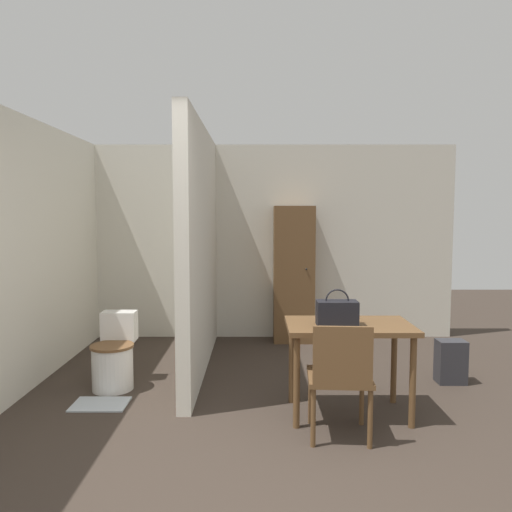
{
  "coord_description": "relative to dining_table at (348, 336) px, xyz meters",
  "views": [
    {
      "loc": [
        0.01,
        -2.56,
        1.62
      ],
      "look_at": [
        0.01,
        1.91,
        1.24
      ],
      "focal_mm": 35.0,
      "sensor_mm": 36.0,
      "label": 1
    }
  ],
  "objects": [
    {
      "name": "dining_table",
      "position": [
        0.0,
        0.0,
        0.0
      ],
      "size": [
        0.99,
        0.63,
        0.74
      ],
      "color": "brown",
      "rests_on": "ground_plane"
    },
    {
      "name": "toilet",
      "position": [
        -2.07,
        0.63,
        -0.36
      ],
      "size": [
        0.39,
        0.54,
        0.68
      ],
      "color": "white",
      "rests_on": "ground_plane"
    },
    {
      "name": "wooden_chair",
      "position": [
        -0.14,
        -0.46,
        -0.17
      ],
      "size": [
        0.48,
        0.48,
        0.86
      ],
      "rotation": [
        0.0,
        0.0,
        -0.06
      ],
      "color": "brown",
      "rests_on": "ground_plane"
    },
    {
      "name": "bath_mat",
      "position": [
        -2.07,
        0.19,
        -0.64
      ],
      "size": [
        0.46,
        0.33,
        0.01
      ],
      "color": "#B2BCC6",
      "rests_on": "ground_plane"
    },
    {
      "name": "wall_left",
      "position": [
        -2.87,
        0.6,
        0.61
      ],
      "size": [
        0.12,
        4.9,
        2.5
      ],
      "color": "beige",
      "rests_on": "ground_plane"
    },
    {
      "name": "wooden_cabinet",
      "position": [
        -0.27,
        2.34,
        0.21
      ],
      "size": [
        0.51,
        0.39,
        1.71
      ],
      "color": "brown",
      "rests_on": "ground_plane"
    },
    {
      "name": "space_heater",
      "position": [
        1.12,
        0.76,
        -0.44
      ],
      "size": [
        0.26,
        0.19,
        0.41
      ],
      "color": "#2D2D33",
      "rests_on": "ground_plane"
    },
    {
      "name": "wall_back",
      "position": [
        -0.75,
        2.6,
        0.61
      ],
      "size": [
        5.12,
        0.12,
        2.5
      ],
      "color": "beige",
      "rests_on": "ground_plane"
    },
    {
      "name": "partition_wall",
      "position": [
        -1.32,
        1.24,
        0.61
      ],
      "size": [
        0.12,
        2.61,
        2.5
      ],
      "color": "beige",
      "rests_on": "ground_plane"
    },
    {
      "name": "handbag",
      "position": [
        -0.11,
        -0.06,
        0.2
      ],
      "size": [
        0.32,
        0.17,
        0.29
      ],
      "color": "black",
      "rests_on": "dining_table"
    }
  ]
}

